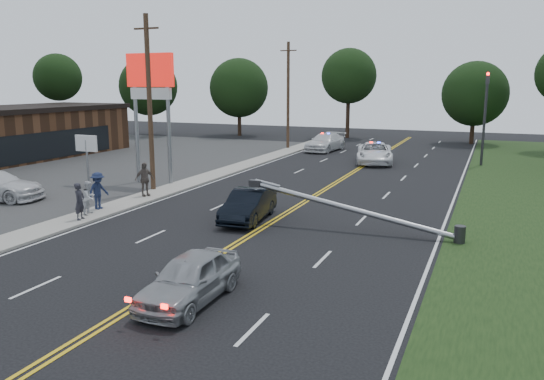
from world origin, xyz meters
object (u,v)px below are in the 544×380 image
at_px(small_sign, 86,148).
at_px(utility_pole_far, 288,95).
at_px(bystander_d, 144,179).
at_px(waiting_sedan, 190,278).
at_px(emergency_b, 325,142).
at_px(bystander_a, 80,201).
at_px(pylon_sign, 151,87).
at_px(fallen_streetlight, 363,211).
at_px(utility_pole_mid, 150,103).
at_px(emergency_a, 375,153).
at_px(bystander_b, 89,197).
at_px(bystander_c, 98,191).
at_px(traffic_signal, 485,110).
at_px(crashed_sedan, 248,205).

height_order(small_sign, utility_pole_far, utility_pole_far).
relative_size(utility_pole_far, bystander_d, 5.35).
distance_m(waiting_sedan, emergency_b, 35.60).
xyz_separation_m(bystander_a, bystander_d, (-0.38, 5.39, 0.09)).
bearing_deg(small_sign, pylon_sign, 29.74).
xyz_separation_m(pylon_sign, fallen_streetlight, (14.69, -6.00, -5.08)).
distance_m(utility_pole_mid, emergency_a, 19.22).
height_order(bystander_a, bystander_d, bystander_d).
distance_m(emergency_a, emergency_b, 8.28).
bearing_deg(waiting_sedan, utility_pole_far, 105.97).
bearing_deg(bystander_b, small_sign, 32.24).
relative_size(waiting_sedan, bystander_d, 2.21).
height_order(fallen_streetlight, utility_pole_mid, utility_pole_mid).
bearing_deg(bystander_c, bystander_b, -156.69).
relative_size(pylon_sign, bystander_a, 4.73).
bearing_deg(fallen_streetlight, bystander_b, -169.98).
relative_size(emergency_b, bystander_c, 3.06).
relative_size(fallen_streetlight, bystander_c, 5.10).
distance_m(small_sign, emergency_a, 21.66).
distance_m(traffic_signal, crashed_sedan, 24.20).
height_order(utility_pole_mid, waiting_sedan, utility_pole_mid).
relative_size(emergency_b, bystander_d, 3.01).
bearing_deg(emergency_a, waiting_sedan, -100.62).
height_order(small_sign, waiting_sedan, small_sign).
relative_size(pylon_sign, emergency_b, 1.42).
height_order(utility_pole_mid, crashed_sedan, utility_pole_mid).
xyz_separation_m(waiting_sedan, bystander_c, (-9.96, 7.78, 0.33)).
height_order(utility_pole_far, bystander_d, utility_pole_far).
relative_size(pylon_sign, waiting_sedan, 1.94).
bearing_deg(utility_pole_mid, fallen_streetlight, -16.64).
relative_size(pylon_sign, crashed_sedan, 1.84).
height_order(small_sign, bystander_d, small_sign).
bearing_deg(utility_pole_far, fallen_streetlight, -62.76).
bearing_deg(traffic_signal, crashed_sedan, -113.19).
height_order(pylon_sign, emergency_b, pylon_sign).
xyz_separation_m(utility_pole_far, crashed_sedan, (8.07, -26.01, -4.37)).
relative_size(traffic_signal, bystander_b, 4.46).
relative_size(traffic_signal, bystander_d, 3.77).
xyz_separation_m(utility_pole_far, bystander_d, (0.76, -23.84, -4.03)).
bearing_deg(bystander_b, emergency_a, -31.35).
bearing_deg(bystander_a, emergency_b, -17.06).
xyz_separation_m(crashed_sedan, waiting_sedan, (2.40, -9.04, -0.01)).
bearing_deg(utility_pole_mid, emergency_b, 80.22).
distance_m(small_sign, fallen_streetlight, 18.68).
height_order(utility_pole_mid, bystander_a, utility_pole_mid).
height_order(waiting_sedan, bystander_c, bystander_c).
distance_m(small_sign, crashed_sedan, 13.58).
distance_m(fallen_streetlight, crashed_sedan, 5.32).
distance_m(utility_pole_far, bystander_d, 24.19).
distance_m(emergency_a, bystander_b, 23.99).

